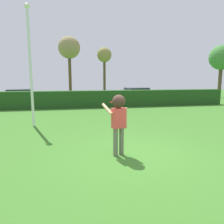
{
  "coord_description": "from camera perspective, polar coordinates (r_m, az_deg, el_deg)",
  "views": [
    {
      "loc": [
        -1.81,
        -6.02,
        2.3
      ],
      "look_at": [
        -0.42,
        1.01,
        1.15
      ],
      "focal_mm": 34.74,
      "sensor_mm": 36.0,
      "label": 1
    }
  ],
  "objects": [
    {
      "name": "hedge_row",
      "position": [
        16.9,
        -4.94,
        3.46
      ],
      "size": [
        21.65,
        0.9,
        1.28
      ],
      "primitive_type": "cube",
      "color": "#21491A",
      "rests_on": "ground"
    },
    {
      "name": "parked_car_red",
      "position": [
        21.22,
        -23.05,
        4.04
      ],
      "size": [
        4.46,
        2.51,
        1.25
      ],
      "color": "#B21E1E",
      "rests_on": "ground"
    },
    {
      "name": "parked_car_white",
      "position": [
        22.55,
        6.5,
        4.97
      ],
      "size": [
        4.47,
        2.55,
        1.25
      ],
      "color": "white",
      "rests_on": "ground"
    },
    {
      "name": "ground_plane",
      "position": [
        6.69,
        5.35,
        -11.03
      ],
      "size": [
        60.0,
        60.0,
        0.0
      ],
      "primitive_type": "plane",
      "color": "#3B7226"
    },
    {
      "name": "frisbee",
      "position": [
        6.75,
        0.49,
        2.61
      ],
      "size": [
        0.26,
        0.26,
        0.08
      ],
      "color": "red"
    },
    {
      "name": "maple_tree",
      "position": [
        24.08,
        -2.03,
        14.35
      ],
      "size": [
        1.56,
        1.56,
        5.47
      ],
      "color": "brown",
      "rests_on": "ground"
    },
    {
      "name": "lamppost",
      "position": [
        10.81,
        -20.76,
        12.65
      ],
      "size": [
        0.24,
        0.24,
        5.53
      ],
      "color": "silver",
      "rests_on": "ground"
    },
    {
      "name": "bare_elm_tree",
      "position": [
        25.29,
        -11.2,
        16.06
      ],
      "size": [
        2.41,
        2.41,
        6.74
      ],
      "color": "brown",
      "rests_on": "ground"
    },
    {
      "name": "person",
      "position": [
        6.3,
        1.72,
        -1.04
      ],
      "size": [
        0.7,
        0.7,
        1.81
      ],
      "color": "#696C55",
      "rests_on": "ground"
    },
    {
      "name": "willow_tree",
      "position": [
        27.72,
        26.9,
        12.54
      ],
      "size": [
        2.74,
        2.74,
        5.85
      ],
      "color": "brown",
      "rests_on": "ground"
    }
  ]
}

